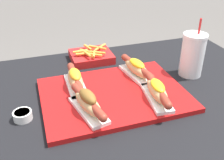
{
  "coord_description": "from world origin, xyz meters",
  "views": [
    {
      "loc": [
        -0.22,
        -0.75,
        1.26
      ],
      "look_at": [
        0.03,
        0.01,
        0.8
      ],
      "focal_mm": 42.0,
      "sensor_mm": 36.0,
      "label": 1
    }
  ],
  "objects_px": {
    "hot_dog_0": "(88,103)",
    "hot_dog_3": "(137,68)",
    "sauce_bowl": "(23,115)",
    "serving_tray": "(114,95)",
    "fries_basket": "(91,56)",
    "drink_cup": "(192,55)",
    "hot_dog_1": "(157,91)",
    "hot_dog_2": "(75,80)"
  },
  "relations": [
    {
      "from": "hot_dog_1",
      "to": "sauce_bowl",
      "type": "relative_size",
      "value": 3.73
    },
    {
      "from": "hot_dog_1",
      "to": "hot_dog_3",
      "type": "distance_m",
      "value": 0.17
    },
    {
      "from": "sauce_bowl",
      "to": "fries_basket",
      "type": "height_order",
      "value": "fries_basket"
    },
    {
      "from": "serving_tray",
      "to": "drink_cup",
      "type": "bearing_deg",
      "value": 9.86
    },
    {
      "from": "serving_tray",
      "to": "hot_dog_3",
      "type": "distance_m",
      "value": 0.16
    },
    {
      "from": "fries_basket",
      "to": "drink_cup",
      "type": "bearing_deg",
      "value": -36.32
    },
    {
      "from": "hot_dog_3",
      "to": "drink_cup",
      "type": "xyz_separation_m",
      "value": [
        0.23,
        -0.03,
        0.04
      ]
    },
    {
      "from": "hot_dog_2",
      "to": "hot_dog_3",
      "type": "bearing_deg",
      "value": 2.87
    },
    {
      "from": "hot_dog_0",
      "to": "hot_dog_3",
      "type": "relative_size",
      "value": 0.99
    },
    {
      "from": "hot_dog_2",
      "to": "sauce_bowl",
      "type": "bearing_deg",
      "value": -151.01
    },
    {
      "from": "sauce_bowl",
      "to": "hot_dog_2",
      "type": "bearing_deg",
      "value": 28.99
    },
    {
      "from": "hot_dog_0",
      "to": "hot_dog_1",
      "type": "xyz_separation_m",
      "value": [
        0.24,
        -0.0,
        -0.0
      ]
    },
    {
      "from": "hot_dog_0",
      "to": "sauce_bowl",
      "type": "height_order",
      "value": "hot_dog_0"
    },
    {
      "from": "hot_dog_1",
      "to": "hot_dog_3",
      "type": "bearing_deg",
      "value": 90.31
    },
    {
      "from": "hot_dog_3",
      "to": "hot_dog_0",
      "type": "bearing_deg",
      "value": -144.32
    },
    {
      "from": "hot_dog_0",
      "to": "hot_dog_3",
      "type": "bearing_deg",
      "value": 35.68
    },
    {
      "from": "hot_dog_0",
      "to": "fries_basket",
      "type": "distance_m",
      "value": 0.42
    },
    {
      "from": "hot_dog_0",
      "to": "drink_cup",
      "type": "distance_m",
      "value": 0.49
    },
    {
      "from": "serving_tray",
      "to": "hot_dog_2",
      "type": "distance_m",
      "value": 0.15
    },
    {
      "from": "hot_dog_1",
      "to": "hot_dog_2",
      "type": "relative_size",
      "value": 0.99
    },
    {
      "from": "hot_dog_0",
      "to": "fries_basket",
      "type": "xyz_separation_m",
      "value": [
        0.11,
        0.4,
        -0.03
      ]
    },
    {
      "from": "hot_dog_0",
      "to": "hot_dog_3",
      "type": "height_order",
      "value": "hot_dog_0"
    },
    {
      "from": "sauce_bowl",
      "to": "hot_dog_3",
      "type": "bearing_deg",
      "value": 15.2
    },
    {
      "from": "hot_dog_1",
      "to": "hot_dog_3",
      "type": "height_order",
      "value": "hot_dog_3"
    },
    {
      "from": "hot_dog_3",
      "to": "fries_basket",
      "type": "bearing_deg",
      "value": 118.06
    },
    {
      "from": "hot_dog_0",
      "to": "drink_cup",
      "type": "bearing_deg",
      "value": 17.18
    },
    {
      "from": "drink_cup",
      "to": "sauce_bowl",
      "type": "bearing_deg",
      "value": -172.08
    },
    {
      "from": "serving_tray",
      "to": "sauce_bowl",
      "type": "xyz_separation_m",
      "value": [
        -0.31,
        -0.03,
        0.01
      ]
    },
    {
      "from": "serving_tray",
      "to": "hot_dog_1",
      "type": "distance_m",
      "value": 0.16
    },
    {
      "from": "fries_basket",
      "to": "hot_dog_2",
      "type": "bearing_deg",
      "value": -116.2
    },
    {
      "from": "sauce_bowl",
      "to": "drink_cup",
      "type": "xyz_separation_m",
      "value": [
        0.66,
        0.09,
        0.07
      ]
    },
    {
      "from": "serving_tray",
      "to": "hot_dog_3",
      "type": "relative_size",
      "value": 2.3
    },
    {
      "from": "hot_dog_0",
      "to": "hot_dog_1",
      "type": "bearing_deg",
      "value": -0.81
    },
    {
      "from": "serving_tray",
      "to": "fries_basket",
      "type": "xyz_separation_m",
      "value": [
        -0.0,
        0.32,
        0.01
      ]
    },
    {
      "from": "drink_cup",
      "to": "hot_dog_3",
      "type": "bearing_deg",
      "value": 173.47
    },
    {
      "from": "hot_dog_0",
      "to": "sauce_bowl",
      "type": "xyz_separation_m",
      "value": [
        -0.2,
        0.05,
        -0.04
      ]
    },
    {
      "from": "serving_tray",
      "to": "fries_basket",
      "type": "bearing_deg",
      "value": 90.09
    },
    {
      "from": "hot_dog_3",
      "to": "serving_tray",
      "type": "bearing_deg",
      "value": -144.77
    },
    {
      "from": "hot_dog_2",
      "to": "sauce_bowl",
      "type": "relative_size",
      "value": 3.76
    },
    {
      "from": "sauce_bowl",
      "to": "drink_cup",
      "type": "bearing_deg",
      "value": 7.92
    },
    {
      "from": "hot_dog_0",
      "to": "hot_dog_2",
      "type": "xyz_separation_m",
      "value": [
        -0.01,
        0.16,
        -0.0
      ]
    },
    {
      "from": "serving_tray",
      "to": "hot_dog_1",
      "type": "bearing_deg",
      "value": -34.55
    }
  ]
}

